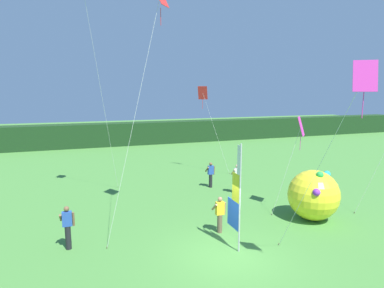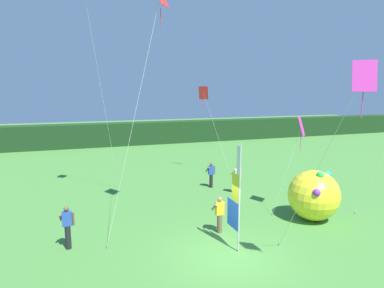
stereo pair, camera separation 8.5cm
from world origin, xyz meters
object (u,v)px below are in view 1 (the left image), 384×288
(banner_flag, at_px, (236,199))
(person_mid_field, at_px, (68,226))
(kite_red_diamond_5, at_px, (158,7))
(kite_red_diamond_4, at_px, (204,96))
(kite_magenta_diamond_1, at_px, (300,129))
(person_far_left, at_px, (237,178))
(person_far_right, at_px, (220,214))
(person_near_banner, at_px, (211,174))
(inflatable_balloon, at_px, (314,195))
(kite_magenta_diamond_0, at_px, (359,89))

(banner_flag, relative_size, person_mid_field, 2.42)
(kite_red_diamond_5, bearing_deg, kite_red_diamond_4, 57.93)
(banner_flag, relative_size, kite_magenta_diamond_1, 0.86)
(person_far_left, bearing_deg, person_far_right, -124.72)
(kite_red_diamond_4, bearing_deg, person_far_right, -107.80)
(person_near_banner, xyz_separation_m, kite_magenta_diamond_1, (2.38, -5.54, 3.39))
(person_mid_field, xyz_separation_m, inflatable_balloon, (10.99, -0.72, 0.28))
(person_near_banner, xyz_separation_m, kite_red_diamond_5, (-4.48, -4.84, 8.63))
(banner_flag, distance_m, kite_red_diamond_4, 12.97)
(person_near_banner, relative_size, person_mid_field, 0.94)
(kite_magenta_diamond_1, bearing_deg, person_mid_field, -178.56)
(person_far_right, bearing_deg, kite_red_diamond_5, 144.97)
(kite_magenta_diamond_1, bearing_deg, person_far_right, -169.50)
(inflatable_balloon, distance_m, kite_red_diamond_4, 11.60)
(person_mid_field, xyz_separation_m, kite_red_diamond_5, (3.96, 0.97, 8.57))
(person_far_right, distance_m, kite_magenta_diamond_0, 7.63)
(banner_flag, relative_size, kite_magenta_diamond_0, 0.61)
(person_near_banner, distance_m, person_far_right, 6.78)
(person_mid_field, bearing_deg, kite_red_diamond_5, 13.72)
(banner_flag, height_order, kite_magenta_diamond_1, kite_magenta_diamond_1)
(banner_flag, xyz_separation_m, person_far_right, (0.02, 1.52, -1.15))
(person_near_banner, bearing_deg, person_far_left, -60.40)
(person_far_right, height_order, kite_red_diamond_4, kite_red_diamond_4)
(person_far_right, bearing_deg, inflatable_balloon, -1.55)
(person_far_right, height_order, kite_red_diamond_5, kite_red_diamond_5)
(inflatable_balloon, xyz_separation_m, kite_red_diamond_5, (-7.03, 1.68, 8.30))
(kite_magenta_diamond_1, bearing_deg, kite_red_diamond_5, 174.23)
(banner_flag, height_order, kite_magenta_diamond_0, kite_magenta_diamond_0)
(person_mid_field, height_order, kite_magenta_diamond_0, kite_magenta_diamond_0)
(person_far_left, relative_size, kite_red_diamond_5, 0.17)
(kite_red_diamond_5, bearing_deg, person_mid_field, -166.28)
(inflatable_balloon, xyz_separation_m, kite_magenta_diamond_1, (-0.18, 0.99, 3.05))
(kite_red_diamond_5, bearing_deg, banner_flag, -54.39)
(person_near_banner, bearing_deg, kite_magenta_diamond_0, -92.60)
(person_far_left, xyz_separation_m, inflatable_balloon, (1.58, -4.81, 0.25))
(banner_flag, xyz_separation_m, person_mid_field, (-6.15, 2.10, -1.08))
(kite_magenta_diamond_1, bearing_deg, kite_magenta_diamond_0, -115.51)
(person_near_banner, distance_m, kite_magenta_diamond_1, 6.91)
(banner_flag, height_order, kite_red_diamond_5, kite_red_diamond_5)
(kite_magenta_diamond_1, xyz_separation_m, kite_red_diamond_4, (-1.29, 9.58, 1.50))
(person_far_right, xyz_separation_m, kite_red_diamond_4, (3.35, 10.44, 4.90))
(person_mid_field, relative_size, person_far_left, 0.97)
(person_near_banner, height_order, person_far_left, person_far_left)
(person_far_right, relative_size, kite_magenta_diamond_0, 0.23)
(person_far_left, bearing_deg, kite_red_diamond_5, -150.21)
(person_far_left, distance_m, kite_red_diamond_5, 10.61)
(person_near_banner, bearing_deg, banner_flag, -106.07)
(person_far_left, xyz_separation_m, kite_red_diamond_4, (0.11, 5.76, 4.80))
(kite_magenta_diamond_0, height_order, kite_red_diamond_5, kite_red_diamond_5)
(kite_magenta_diamond_1, relative_size, kite_red_diamond_5, 0.46)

